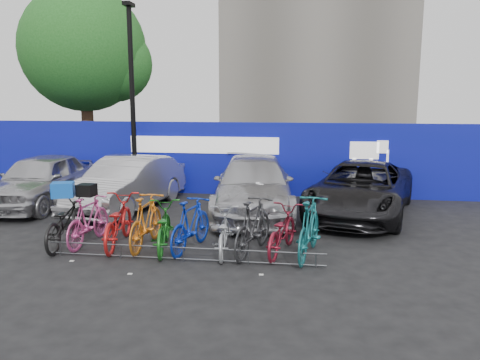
% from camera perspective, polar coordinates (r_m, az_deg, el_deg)
% --- Properties ---
extents(ground, '(100.00, 100.00, 0.00)m').
position_cam_1_polar(ground, '(10.03, -6.03, -8.66)').
color(ground, black).
rests_on(ground, ground).
extents(hoarding, '(22.00, 0.18, 2.40)m').
position_cam_1_polar(hoarding, '(15.52, -0.74, 2.64)').
color(hoarding, '#0B1599').
rests_on(hoarding, ground).
extents(tree, '(5.40, 5.20, 7.80)m').
position_cam_1_polar(tree, '(21.39, -17.88, 14.59)').
color(tree, '#382314').
rests_on(tree, ground).
extents(lamppost, '(0.25, 0.50, 6.11)m').
position_cam_1_polar(lamppost, '(15.62, -13.00, 10.04)').
color(lamppost, black).
rests_on(lamppost, ground).
extents(bike_rack, '(5.60, 0.03, 0.30)m').
position_cam_1_polar(bike_rack, '(9.43, -6.94, -8.88)').
color(bike_rack, '#595B60').
rests_on(bike_rack, ground).
extents(car_0, '(1.91, 4.58, 1.55)m').
position_cam_1_polar(car_0, '(15.15, -23.10, 0.01)').
color(car_0, '#ADACB0').
rests_on(car_0, ground).
extents(car_1, '(2.34, 4.80, 1.52)m').
position_cam_1_polar(car_1, '(13.83, -13.56, -0.43)').
color(car_1, '#ACABB0').
rests_on(car_1, ground).
extents(car_2, '(2.64, 5.47, 1.53)m').
position_cam_1_polar(car_2, '(13.12, 1.67, -0.67)').
color(car_2, '#ACACB1').
rests_on(car_2, ground).
extents(car_3, '(3.71, 5.68, 1.45)m').
position_cam_1_polar(car_3, '(13.22, 14.53, -1.09)').
color(car_3, black).
rests_on(car_3, ground).
extents(bike_0, '(0.93, 2.12, 1.08)m').
position_cam_1_polar(bike_0, '(10.92, -20.55, -4.75)').
color(bike_0, black).
rests_on(bike_0, ground).
extents(bike_1, '(0.61, 1.84, 1.09)m').
position_cam_1_polar(bike_1, '(10.83, -18.00, -4.69)').
color(bike_1, '#CD468D').
rests_on(bike_1, ground).
extents(bike_2, '(0.99, 2.15, 1.09)m').
position_cam_1_polar(bike_2, '(10.54, -14.69, -4.92)').
color(bike_2, red).
rests_on(bike_2, ground).
extents(bike_3, '(0.58, 1.94, 1.16)m').
position_cam_1_polar(bike_3, '(10.28, -11.38, -4.96)').
color(bike_3, orange).
rests_on(bike_3, ground).
extents(bike_4, '(1.02, 2.00, 1.00)m').
position_cam_1_polar(bike_4, '(10.05, -9.39, -5.73)').
color(bike_4, '#19681A').
rests_on(bike_4, ground).
extents(bike_5, '(0.89, 1.93, 1.12)m').
position_cam_1_polar(bike_5, '(9.96, -6.02, -5.44)').
color(bike_5, '#0A28B1').
rests_on(bike_5, ground).
extents(bike_6, '(0.79, 1.80, 0.92)m').
position_cam_1_polar(bike_6, '(9.72, -2.10, -6.39)').
color(bike_6, '#A3A6AA').
rests_on(bike_6, ground).
extents(bike_7, '(1.03, 2.04, 1.18)m').
position_cam_1_polar(bike_7, '(9.66, 1.62, -5.69)').
color(bike_7, '#2A2B2D').
rests_on(bike_7, ground).
extents(bike_8, '(1.05, 1.95, 0.98)m').
position_cam_1_polar(bike_8, '(9.76, 5.08, -6.18)').
color(bike_8, maroon).
rests_on(bike_8, ground).
extents(bike_9, '(0.96, 2.12, 1.23)m').
position_cam_1_polar(bike_9, '(9.57, 8.43, -5.79)').
color(bike_9, '#156467').
rests_on(bike_9, ground).
extents(cargo_crate, '(0.54, 0.47, 0.32)m').
position_cam_1_polar(cargo_crate, '(10.77, -20.78, -1.13)').
color(cargo_crate, blue).
rests_on(cargo_crate, bike_0).
extents(cargo_topcase, '(0.38, 0.34, 0.26)m').
position_cam_1_polar(cargo_topcase, '(10.68, -18.20, -1.17)').
color(cargo_topcase, black).
rests_on(cargo_topcase, bike_1).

